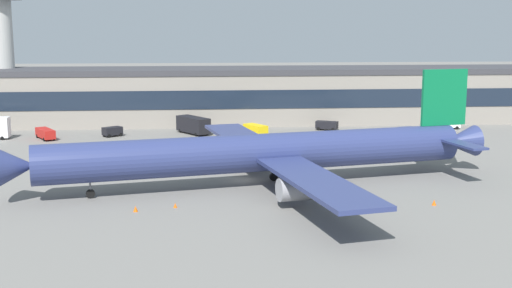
{
  "coord_description": "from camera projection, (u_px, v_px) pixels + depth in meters",
  "views": [
    {
      "loc": [
        -5.88,
        -89.89,
        21.06
      ],
      "look_at": [
        1.64,
        0.33,
        5.0
      ],
      "focal_mm": 46.73,
      "sensor_mm": 36.0,
      "label": 1
    }
  ],
  "objects": [
    {
      "name": "terminal_building",
      "position": [
        227.0,
        95.0,
        146.76
      ],
      "size": [
        165.18,
        16.89,
        12.03
      ],
      "color": "gray",
      "rests_on": "ground_plane"
    },
    {
      "name": "airliner",
      "position": [
        265.0,
        153.0,
        88.38
      ],
      "size": [
        65.23,
        56.71,
        15.05
      ],
      "color": "navy",
      "rests_on": "ground_plane"
    },
    {
      "name": "pushback_tractor",
      "position": [
        448.0,
        124.0,
        138.61
      ],
      "size": [
        5.07,
        3.14,
        1.75
      ],
      "color": "white",
      "rests_on": "ground_plane"
    },
    {
      "name": "ground_plane",
      "position": [
        244.0,
        180.0,
        92.36
      ],
      "size": [
        600.0,
        600.0,
        0.0
      ],
      "primitive_type": "plane",
      "color": "slate"
    },
    {
      "name": "belt_loader",
      "position": [
        46.0,
        133.0,
        125.46
      ],
      "size": [
        4.87,
        6.56,
        1.95
      ],
      "color": "red",
      "rests_on": "ground_plane"
    },
    {
      "name": "traffic_cone_1",
      "position": [
        136.0,
        209.0,
        76.56
      ],
      "size": [
        0.53,
        0.53,
        0.67
      ],
      "primitive_type": "cone",
      "color": "#F2590C",
      "rests_on": "ground_plane"
    },
    {
      "name": "fuel_truck",
      "position": [
        194.0,
        124.0,
        131.57
      ],
      "size": [
        6.95,
        8.56,
        3.35
      ],
      "color": "black",
      "rests_on": "ground_plane"
    },
    {
      "name": "traffic_cone_2",
      "position": [
        175.0,
        205.0,
        78.27
      ],
      "size": [
        0.45,
        0.45,
        0.56
      ],
      "primitive_type": "cone",
      "color": "#F2590C",
      "rests_on": "ground_plane"
    },
    {
      "name": "follow_me_car",
      "position": [
        326.0,
        125.0,
        136.45
      ],
      "size": [
        4.79,
        3.65,
        1.85
      ],
      "color": "black",
      "rests_on": "ground_plane"
    },
    {
      "name": "crew_van",
      "position": [
        256.0,
        130.0,
        126.78
      ],
      "size": [
        4.61,
        5.58,
        2.55
      ],
      "color": "yellow",
      "rests_on": "ground_plane"
    },
    {
      "name": "traffic_cone_0",
      "position": [
        434.0,
        203.0,
        79.3
      ],
      "size": [
        0.54,
        0.54,
        0.67
      ],
      "primitive_type": "cone",
      "color": "#F2590C",
      "rests_on": "ground_plane"
    },
    {
      "name": "baggage_tug",
      "position": [
        112.0,
        131.0,
        128.57
      ],
      "size": [
        4.09,
        3.74,
        1.85
      ],
      "color": "black",
      "rests_on": "ground_plane"
    },
    {
      "name": "control_tower",
      "position": [
        1.0,
        30.0,
        143.55
      ],
      "size": [
        9.44,
        9.44,
        32.6
      ],
      "color": "#B7B7B2",
      "rests_on": "ground_plane"
    }
  ]
}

